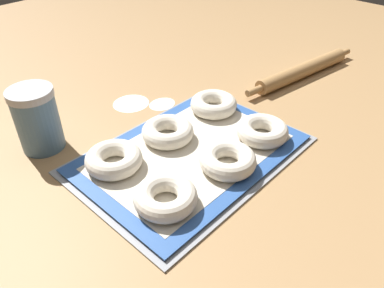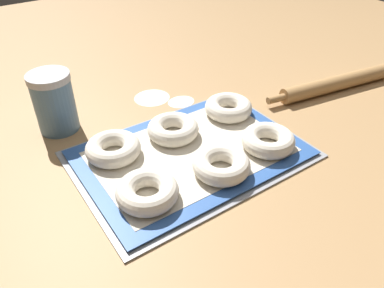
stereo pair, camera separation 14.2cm
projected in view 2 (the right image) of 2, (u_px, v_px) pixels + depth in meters
The scene contains 13 objects.
ground_plane at pixel (194, 158), 0.80m from camera, with size 2.80×2.80×0.00m, color #A87F51.
baking_tray at pixel (192, 153), 0.81m from camera, with size 0.48×0.34×0.01m.
baking_mat at pixel (192, 151), 0.81m from camera, with size 0.46×0.32×0.00m.
bagel_front_left at pixel (147, 191), 0.68m from camera, with size 0.12×0.12×0.04m.
bagel_front_center at pixel (221, 165), 0.74m from camera, with size 0.12×0.12×0.04m.
bagel_front_right at pixel (268, 140), 0.81m from camera, with size 0.12×0.12×0.04m.
bagel_back_left at pixel (113, 148), 0.78m from camera, with size 0.12×0.12×0.04m.
bagel_back_center at pixel (173, 129), 0.84m from camera, with size 0.12×0.12×0.04m.
bagel_back_right at pixel (228, 107), 0.92m from camera, with size 0.12×0.12×0.04m.
flour_canister at pixel (54, 102), 0.85m from camera, with size 0.09×0.09×0.14m.
rolling_pin at pixel (337, 83), 1.04m from camera, with size 0.46×0.10×0.04m.
flour_patch_near at pixel (181, 101), 1.00m from camera, with size 0.07×0.06×0.00m.
flour_patch_far at pixel (152, 97), 1.01m from camera, with size 0.10×0.09×0.00m.
Camera 2 is at (-0.36, -0.52, 0.50)m, focal length 35.00 mm.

